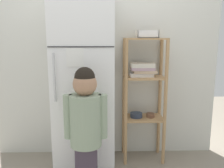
{
  "coord_description": "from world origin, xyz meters",
  "views": [
    {
      "loc": [
        0.01,
        -2.36,
        1.35
      ],
      "look_at": [
        0.07,
        0.02,
        0.89
      ],
      "focal_mm": 38.53,
      "sensor_mm": 36.0,
      "label": 1
    }
  ],
  "objects_px": {
    "refrigerator": "(85,84)",
    "fruit_bin": "(148,35)",
    "child_standing": "(86,120)",
    "pantry_shelf_unit": "(143,86)"
  },
  "relations": [
    {
      "from": "child_standing",
      "to": "fruit_bin",
      "type": "relative_size",
      "value": 5.23
    },
    {
      "from": "refrigerator",
      "to": "child_standing",
      "type": "bearing_deg",
      "value": -84.72
    },
    {
      "from": "child_standing",
      "to": "pantry_shelf_unit",
      "type": "distance_m",
      "value": 0.86
    },
    {
      "from": "child_standing",
      "to": "pantry_shelf_unit",
      "type": "height_order",
      "value": "pantry_shelf_unit"
    },
    {
      "from": "refrigerator",
      "to": "fruit_bin",
      "type": "height_order",
      "value": "refrigerator"
    },
    {
      "from": "child_standing",
      "to": "fruit_bin",
      "type": "bearing_deg",
      "value": 45.82
    },
    {
      "from": "child_standing",
      "to": "refrigerator",
      "type": "bearing_deg",
      "value": 95.28
    },
    {
      "from": "refrigerator",
      "to": "fruit_bin",
      "type": "relative_size",
      "value": 8.32
    },
    {
      "from": "fruit_bin",
      "to": "refrigerator",
      "type": "bearing_deg",
      "value": -167.49
    },
    {
      "from": "refrigerator",
      "to": "child_standing",
      "type": "relative_size",
      "value": 1.59
    }
  ]
}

